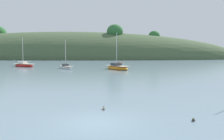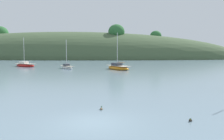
{
  "view_description": "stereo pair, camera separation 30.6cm",
  "coord_description": "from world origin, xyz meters",
  "views": [
    {
      "loc": [
        1.4,
        -13.36,
        4.07
      ],
      "look_at": [
        0.0,
        20.0,
        1.2
      ],
      "focal_mm": 39.58,
      "sensor_mm": 36.0,
      "label": 1
    },
    {
      "loc": [
        1.71,
        -13.35,
        4.07
      ],
      "look_at": [
        0.0,
        20.0,
        1.2
      ],
      "focal_mm": 39.58,
      "sensor_mm": 36.0,
      "label": 2
    }
  ],
  "objects": [
    {
      "name": "sailboat_cream_ketch",
      "position": [
        -21.11,
        41.99,
        0.35
      ],
      "size": [
        5.95,
        4.44,
        6.87
      ],
      "color": "red",
      "rests_on": "ground"
    },
    {
      "name": "sailboat_orange_cutter",
      "position": [
        0.42,
        35.25,
        0.39
      ],
      "size": [
        5.48,
        6.39,
        7.45
      ],
      "color": "orange",
      "rests_on": "ground"
    },
    {
      "name": "duck_lead",
      "position": [
        5.44,
        0.48,
        0.05
      ],
      "size": [
        0.29,
        0.42,
        0.24
      ],
      "color": "#2D2823",
      "rests_on": "ground"
    },
    {
      "name": "sailboat_navy_dinghy",
      "position": [
        -10.21,
        36.96,
        0.3
      ],
      "size": [
        3.84,
        4.62,
        6.13
      ],
      "color": "white",
      "rests_on": "ground"
    },
    {
      "name": "far_shoreline_hill",
      "position": [
        -25.0,
        91.12,
        0.05
      ],
      "size": [
        150.0,
        36.0,
        25.33
      ],
      "color": "#425638",
      "rests_on": "ground"
    },
    {
      "name": "ground_plane",
      "position": [
        0.0,
        0.0,
        0.0
      ],
      "size": [
        400.0,
        400.0,
        0.0
      ],
      "primitive_type": "plane",
      "color": "slate"
    },
    {
      "name": "duck_lone_right",
      "position": [
        0.16,
        2.86,
        0.05
      ],
      "size": [
        0.19,
        0.42,
        0.24
      ],
      "color": "brown",
      "rests_on": "ground"
    }
  ]
}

